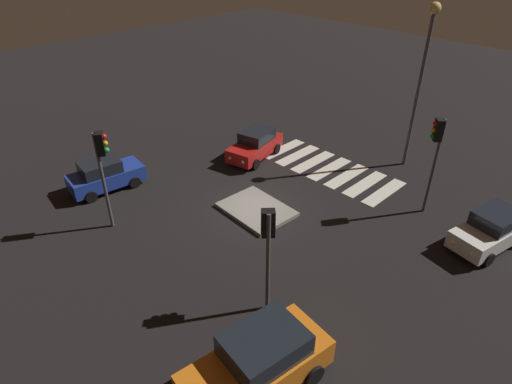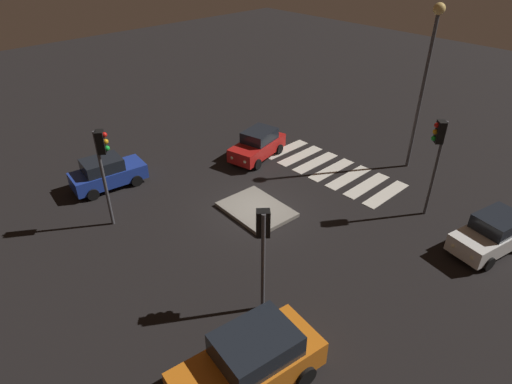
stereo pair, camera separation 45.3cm
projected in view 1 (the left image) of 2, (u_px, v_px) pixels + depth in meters
ground_plane at (256, 210)px, 20.66m from camera, size 80.00×80.00×0.00m
traffic_island at (256, 210)px, 20.52m from camera, size 3.39×2.62×0.18m
car_blue at (105, 175)px, 21.91m from camera, size 2.08×3.82×1.60m
car_red at (255, 145)px, 24.85m from camera, size 2.32×3.91×1.61m
car_white at (492, 230)px, 18.03m from camera, size 2.29×3.88×1.60m
car_orange at (258, 363)px, 12.41m from camera, size 2.56×4.63×1.94m
traffic_light_south at (436, 144)px, 18.75m from camera, size 0.54×0.54×4.62m
traffic_light_north at (102, 158)px, 17.79m from camera, size 0.54×0.53×4.53m
traffic_light_west at (268, 236)px, 13.95m from camera, size 0.53×0.54×4.04m
street_lamp at (424, 62)px, 21.56m from camera, size 0.56×0.56×8.48m
crosswalk_near at (329, 169)px, 24.06m from camera, size 7.60×3.20×0.02m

